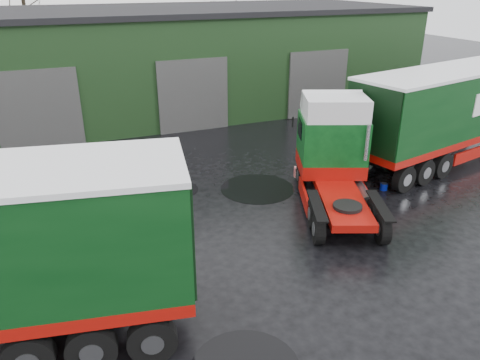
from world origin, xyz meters
name	(u,v)px	position (x,y,z in m)	size (l,w,h in m)	color
ground	(273,265)	(0.00, 0.00, 0.00)	(100.00, 100.00, 0.00)	black
warehouse	(165,58)	(2.00, 20.00, 3.16)	(32.40, 12.40, 6.30)	black
hero_tractor	(341,161)	(3.78, 2.29, 2.01)	(2.74, 6.47, 4.02)	#0B4517
lorry_right	(462,112)	(12.38, 5.00, 2.20)	(2.90, 16.76, 4.40)	silver
wash_bucket	(384,187)	(6.66, 3.15, 0.14)	(0.30, 0.30, 0.28)	#06148E
tree_back_a	(27,24)	(-6.00, 30.00, 4.75)	(4.40, 4.40, 9.50)	black
tree_back_b	(224,30)	(10.00, 30.00, 3.75)	(4.40, 4.40, 7.50)	black
puddle_1	(257,188)	(1.92, 5.29, 0.00)	(3.05, 3.05, 0.01)	black
puddle_4	(175,190)	(-1.28, 6.47, 0.00)	(1.93, 1.93, 0.01)	black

